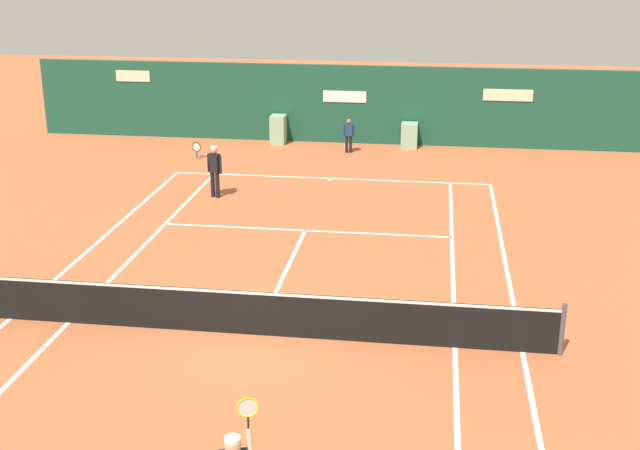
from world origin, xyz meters
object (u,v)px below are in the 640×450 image
at_px(player_on_baseline, 214,167).
at_px(tennis_ball_by_sideline, 302,202).
at_px(ball_kid_right_post, 349,133).
at_px(tennis_ball_near_service_line, 151,291).
at_px(tennis_ball_mid_court, 373,201).

distance_m(player_on_baseline, tennis_ball_by_sideline, 2.95).
xyz_separation_m(ball_kid_right_post, tennis_ball_near_service_line, (-3.04, -13.60, -0.71)).
relative_size(tennis_ball_mid_court, tennis_ball_near_service_line, 1.00).
bearing_deg(tennis_ball_by_sideline, tennis_ball_mid_court, 10.26).
bearing_deg(tennis_ball_near_service_line, player_on_baseline, 93.66).
bearing_deg(player_on_baseline, tennis_ball_near_service_line, 114.14).
bearing_deg(tennis_ball_mid_court, player_on_baseline, -178.26).
bearing_deg(ball_kid_right_post, tennis_ball_by_sideline, 83.01).
relative_size(ball_kid_right_post, tennis_ball_near_service_line, 18.92).
height_order(ball_kid_right_post, tennis_ball_by_sideline, ball_kid_right_post).
height_order(player_on_baseline, tennis_ball_mid_court, player_on_baseline).
xyz_separation_m(player_on_baseline, tennis_ball_by_sideline, (2.79, -0.24, -0.94)).
distance_m(tennis_ball_near_service_line, tennis_ball_by_sideline, 7.48).
xyz_separation_m(ball_kid_right_post, tennis_ball_by_sideline, (-0.72, -6.49, -0.71)).
bearing_deg(ball_kid_right_post, tennis_ball_near_service_line, 76.73).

